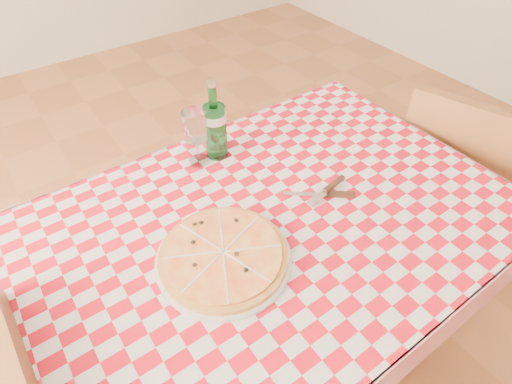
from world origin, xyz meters
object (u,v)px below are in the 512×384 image
dining_table (274,241)px  water_bottle (215,121)px  wine_glass (196,138)px  pizza_plate (223,255)px  chair_near (448,177)px

dining_table → water_bottle: (0.02, 0.32, 0.22)m
dining_table → wine_glass: 0.38m
pizza_plate → wine_glass: 0.40m
dining_table → pizza_plate: bearing=-168.0°
chair_near → pizza_plate: chair_near is taller
chair_near → pizza_plate: size_ratio=2.65×
pizza_plate → water_bottle: 0.43m
water_bottle → wine_glass: size_ratio=1.41×
pizza_plate → wine_glass: (0.14, 0.37, 0.07)m
water_bottle → pizza_plate: bearing=-119.2°
wine_glass → pizza_plate: bearing=-110.7°
dining_table → water_bottle: water_bottle is taller
pizza_plate → wine_glass: wine_glass is taller
dining_table → chair_near: (0.84, -0.04, -0.16)m
chair_near → water_bottle: bearing=138.6°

